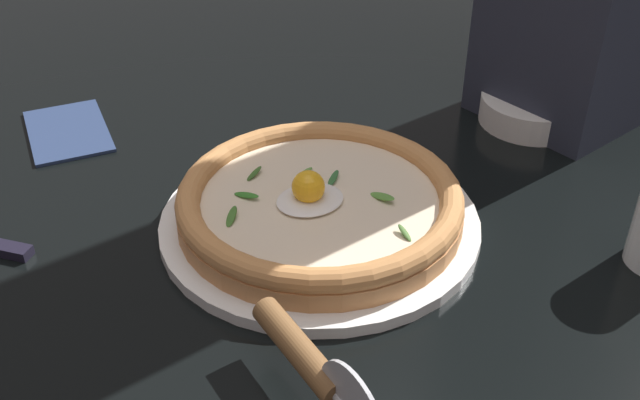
% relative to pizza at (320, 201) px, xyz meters
% --- Properties ---
extents(ground_plane, '(2.40, 2.40, 0.03)m').
position_rel_pizza_xyz_m(ground_plane, '(0.00, -0.02, -0.05)').
color(ground_plane, black).
rests_on(ground_plane, ground).
extents(pizza_plate, '(0.32, 0.32, 0.01)m').
position_rel_pizza_xyz_m(pizza_plate, '(-0.00, 0.00, -0.02)').
color(pizza_plate, white).
rests_on(pizza_plate, ground).
extents(pizza, '(0.28, 0.28, 0.05)m').
position_rel_pizza_xyz_m(pizza, '(0.00, 0.00, 0.00)').
color(pizza, tan).
rests_on(pizza, pizza_plate).
extents(side_bowl, '(0.13, 0.13, 0.03)m').
position_rel_pizza_xyz_m(side_bowl, '(-0.34, -0.06, -0.01)').
color(side_bowl, white).
rests_on(side_bowl, ground).
extents(pizza_cutter, '(0.03, 0.16, 0.08)m').
position_rel_pizza_xyz_m(pizza_cutter, '(0.12, 0.19, 0.01)').
color(pizza_cutter, silver).
rests_on(pizza_cutter, ground).
extents(folded_napkin, '(0.11, 0.15, 0.01)m').
position_rel_pizza_xyz_m(folded_napkin, '(0.17, -0.32, -0.03)').
color(folded_napkin, navy).
rests_on(folded_napkin, ground).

